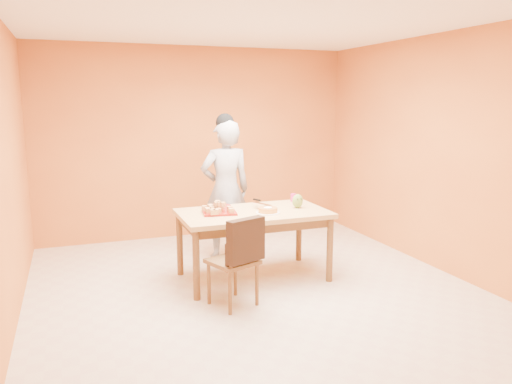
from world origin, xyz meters
name	(u,v)px	position (x,y,z in m)	size (l,w,h in m)	color
floor	(259,294)	(0.00, 0.00, 0.00)	(5.00, 5.00, 0.00)	beige
ceiling	(259,18)	(0.00, 0.00, 2.70)	(5.00, 5.00, 0.00)	white
wall_back	(197,143)	(0.00, 2.50, 1.35)	(4.50, 4.50, 0.00)	orange
wall_left	(2,175)	(-2.25, 0.00, 1.35)	(5.00, 5.00, 0.00)	orange
wall_right	(445,154)	(2.25, 0.00, 1.35)	(5.00, 5.00, 0.00)	orange
dining_table	(253,220)	(0.11, 0.47, 0.67)	(1.60, 0.90, 0.76)	tan
dining_chair	(233,259)	(-0.33, -0.18, 0.46)	(0.54, 0.60, 0.89)	brown
pastry_pile	(219,206)	(-0.26, 0.52, 0.83)	(0.31, 0.31, 0.10)	tan
person	(226,190)	(0.05, 1.30, 0.86)	(0.63, 0.41, 1.72)	#9B9B9E
pastry_platter	(219,212)	(-0.26, 0.52, 0.77)	(0.35, 0.35, 0.02)	maroon
red_dinner_plate	(220,206)	(-0.16, 0.82, 0.77)	(0.26, 0.26, 0.02)	maroon
white_cake_plate	(268,213)	(0.23, 0.33, 0.77)	(0.26, 0.26, 0.01)	white
sponge_cake	(268,210)	(0.23, 0.33, 0.80)	(0.21, 0.21, 0.05)	gold
cake_server	(263,204)	(0.24, 0.51, 0.83)	(0.05, 0.26, 0.01)	silver
egg_ornament	(298,201)	(0.64, 0.46, 0.84)	(0.12, 0.10, 0.16)	olive
magenta_glass	(293,198)	(0.75, 0.80, 0.81)	(0.07, 0.07, 0.09)	#C81E6C
checker_tin	(295,200)	(0.78, 0.82, 0.78)	(0.10, 0.10, 0.03)	#36190E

